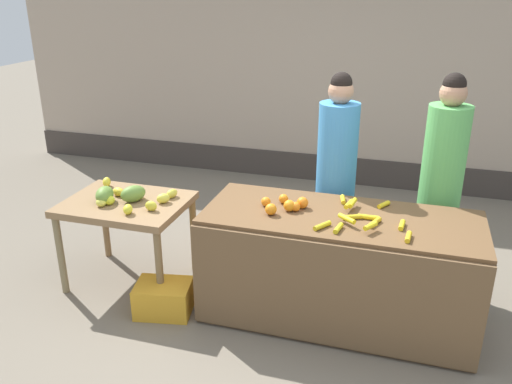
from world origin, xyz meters
The scene contains 11 objects.
ground_plane centered at (0.00, 0.00, 0.00)m, with size 24.00×24.00×0.00m, color #756B5B.
market_wall_back centered at (0.00, 3.15, 1.44)m, with size 9.38×0.23×2.94m.
fruit_stall_counter centered at (0.34, -0.01, 0.44)m, with size 2.08×0.85×0.88m.
side_table_wooden centered at (-1.49, 0.00, 0.68)m, with size 1.02×0.79×0.78m.
banana_bunch_pile centered at (0.49, -0.05, 0.91)m, with size 0.67×0.68×0.07m.
orange_pile centered at (-0.09, -0.01, 0.92)m, with size 0.36×0.32×0.09m.
mango_papaya_pile centered at (-1.49, -0.02, 0.83)m, with size 0.78×0.61×0.14m.
vendor_woman_blue_shirt centered at (0.19, 0.66, 0.93)m, with size 0.34×0.34×1.84m.
vendor_woman_green_shirt centered at (1.05, 0.68, 0.94)m, with size 0.34×0.34×1.87m.
produce_crate centered at (-1.00, -0.37, 0.13)m, with size 0.44×0.32×0.26m, color gold.
produce_sack centered at (-0.73, 0.88, 0.23)m, with size 0.36×0.30×0.45m, color maroon.
Camera 1 is at (0.78, -3.64, 2.51)m, focal length 37.06 mm.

